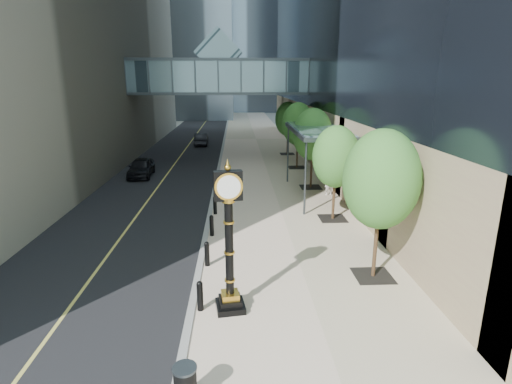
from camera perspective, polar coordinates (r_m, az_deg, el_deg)
ground at (r=12.71m, az=4.59°, el=-18.73°), size 320.00×320.00×0.00m
road at (r=51.20m, az=-9.06°, el=7.40°), size 8.00×180.00×0.02m
sidewalk at (r=50.96m, az=-0.00°, el=7.58°), size 8.00×180.00×0.06m
curb at (r=50.92m, az=-4.54°, el=7.53°), size 0.25×180.00×0.07m
skywalk at (r=38.43m, az=-5.30°, el=16.38°), size 17.00×4.20×5.80m
entrance_canopy at (r=25.07m, az=8.70°, el=8.64°), size 3.00×8.00×4.38m
bollard_row at (r=20.55m, az=-6.09°, el=-3.36°), size 0.20×16.20×0.90m
street_trees at (r=26.87m, az=8.18°, el=7.94°), size 2.70×28.60×5.54m
street_clock at (r=12.47m, az=-3.84°, el=-8.25°), size 1.01×1.01×4.76m
pedestrian at (r=25.92m, az=10.36°, el=1.46°), size 0.75×0.64×1.75m
car_near at (r=32.02m, az=-16.09°, el=3.41°), size 1.82×4.19×1.41m
car_far at (r=46.66m, az=-7.81°, el=7.51°), size 1.48×4.09×1.34m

